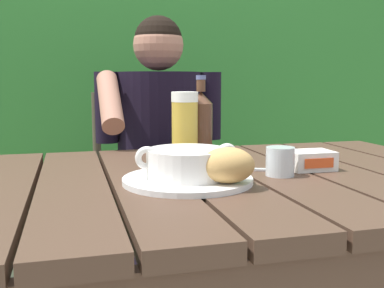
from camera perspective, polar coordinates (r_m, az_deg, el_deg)
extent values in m
cube|color=#473124|center=(1.04, -14.57, -5.63)|extent=(0.15, 0.88, 0.04)
cube|color=#473124|center=(1.05, -5.90, -5.25)|extent=(0.15, 0.88, 0.04)
cube|color=#473124|center=(1.09, 2.37, -4.78)|extent=(0.15, 0.88, 0.04)
cube|color=#473124|center=(1.14, 9.97, -4.26)|extent=(0.15, 0.88, 0.04)
cube|color=#473124|center=(1.22, 16.75, -3.73)|extent=(0.15, 0.88, 0.04)
cube|color=#473124|center=(1.31, 22.67, -3.23)|extent=(0.15, 0.88, 0.04)
cube|color=#473124|center=(0.74, 12.17, -15.89)|extent=(1.37, 0.03, 0.08)
cube|color=#473124|center=(1.49, -2.35, -3.57)|extent=(1.37, 0.03, 0.08)
cube|color=#473124|center=(1.82, 19.14, -11.71)|extent=(0.06, 0.06, 0.69)
cube|color=#2D712D|center=(2.77, -8.39, 5.76)|extent=(4.18, 0.60, 1.68)
cylinder|color=#4C3823|center=(3.23, 11.35, 7.56)|extent=(0.10, 0.10, 1.86)
cylinder|color=#4C3823|center=(3.36, 14.46, 0.40)|extent=(0.10, 0.10, 1.03)
sphere|color=#2D712D|center=(3.35, 14.93, 13.51)|extent=(0.61, 0.61, 0.61)
cylinder|color=#433D2D|center=(1.87, 3.59, -14.93)|extent=(0.04, 0.04, 0.43)
cylinder|color=#433D2D|center=(1.79, -10.51, -16.14)|extent=(0.04, 0.04, 0.43)
cylinder|color=#433D2D|center=(2.23, 0.20, -11.00)|extent=(0.04, 0.04, 0.43)
cylinder|color=#433D2D|center=(2.17, -11.38, -11.77)|extent=(0.04, 0.04, 0.43)
cube|color=#433D2D|center=(1.93, -4.58, -7.04)|extent=(0.48, 0.44, 0.02)
cylinder|color=#433D2D|center=(2.13, 0.20, 0.39)|extent=(0.04, 0.04, 0.46)
cylinder|color=#433D2D|center=(2.06, -11.72, -0.04)|extent=(0.04, 0.04, 0.46)
cube|color=#433D2D|center=(2.09, -5.63, -1.67)|extent=(0.44, 0.02, 0.04)
cube|color=#433D2D|center=(2.08, -5.68, 1.42)|extent=(0.44, 0.02, 0.04)
cube|color=#433D2D|center=(2.07, -5.72, 4.56)|extent=(0.44, 0.02, 0.04)
cylinder|color=black|center=(1.75, 0.23, -16.36)|extent=(0.11, 0.11, 0.45)
cylinder|color=black|center=(1.74, -0.63, -6.46)|extent=(0.13, 0.40, 0.13)
cylinder|color=black|center=(1.71, -5.52, -16.89)|extent=(0.11, 0.11, 0.45)
cylinder|color=black|center=(1.71, -6.21, -6.79)|extent=(0.13, 0.40, 0.13)
cylinder|color=black|center=(1.78, -4.10, 1.42)|extent=(0.32, 0.32, 0.46)
sphere|color=#A26B56|center=(1.77, -4.21, 12.13)|extent=(0.19, 0.19, 0.19)
sphere|color=black|center=(1.77, -4.22, 12.75)|extent=(0.18, 0.18, 0.18)
cylinder|color=black|center=(1.80, 2.28, 4.76)|extent=(0.08, 0.08, 0.26)
cylinder|color=black|center=(1.72, -10.58, 4.48)|extent=(0.08, 0.08, 0.26)
cylinder|color=#A26B56|center=(1.56, -10.15, 5.24)|extent=(0.07, 0.25, 0.21)
cylinder|color=white|center=(1.00, -0.55, -4.46)|extent=(0.28, 0.28, 0.01)
cylinder|color=white|center=(1.00, -0.56, -2.39)|extent=(0.18, 0.18, 0.06)
cylinder|color=orange|center=(0.99, -0.56, -1.62)|extent=(0.16, 0.16, 0.01)
torus|color=white|center=(0.98, -5.65, -1.73)|extent=(0.05, 0.01, 0.05)
torus|color=white|center=(1.02, 4.31, -1.29)|extent=(0.05, 0.01, 0.05)
ellipsoid|color=tan|center=(0.94, 4.45, -2.63)|extent=(0.13, 0.11, 0.07)
cylinder|color=gold|center=(1.23, -0.90, 1.44)|extent=(0.07, 0.07, 0.16)
cylinder|color=white|center=(1.23, -0.91, 5.88)|extent=(0.07, 0.07, 0.03)
cylinder|color=#52301F|center=(1.28, 1.10, 1.53)|extent=(0.07, 0.07, 0.16)
cone|color=#52301F|center=(1.27, 1.11, 5.78)|extent=(0.07, 0.07, 0.03)
cylinder|color=#52301F|center=(1.27, 1.11, 7.26)|extent=(0.02, 0.02, 0.03)
cylinder|color=#515683|center=(1.27, 1.12, 8.27)|extent=(0.03, 0.03, 0.01)
cylinder|color=silver|center=(1.09, 10.88, -2.13)|extent=(0.07, 0.07, 0.07)
cube|color=white|center=(1.18, 14.48, -1.97)|extent=(0.11, 0.08, 0.05)
cube|color=#E34F21|center=(1.15, 15.51, -2.31)|extent=(0.08, 0.00, 0.02)
cube|color=silver|center=(1.14, 6.54, -3.14)|extent=(0.12, 0.06, 0.00)
cube|color=black|center=(1.14, 3.40, -2.99)|extent=(0.07, 0.04, 0.01)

